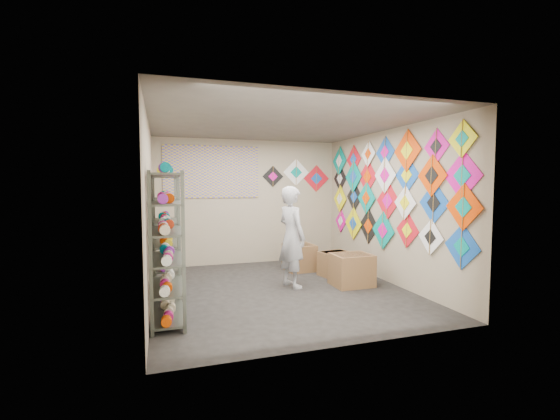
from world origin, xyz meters
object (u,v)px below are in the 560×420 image
object	(u,v)px
shelf_rack_front	(167,247)
carton_c	(299,257)
shelf_rack_back	(165,234)
shopkeeper	(292,237)
carton_a	(352,270)
carton_b	(336,264)

from	to	relation	value
shelf_rack_front	carton_c	bearing A→B (deg)	38.81
shelf_rack_back	shopkeeper	xyz separation A→B (m)	(2.04, -0.31, -0.10)
shelf_rack_back	carton_a	bearing A→B (deg)	-10.59
carton_a	carton_b	size ratio (longest dim) A/B	1.17
shelf_rack_back	carton_b	xyz separation A→B (m)	(3.08, 0.13, -0.72)
shelf_rack_front	carton_c	xyz separation A→B (m)	(2.59, 2.08, -0.69)
shelf_rack_back	shelf_rack_front	bearing A→B (deg)	-90.00
shelf_rack_front	shelf_rack_back	xyz separation A→B (m)	(0.00, 1.30, 0.00)
shelf_rack_back	carton_b	distance (m)	3.17
shelf_rack_front	carton_a	bearing A→B (deg)	13.56
shopkeeper	carton_b	bearing A→B (deg)	-81.67
carton_a	carton_c	bearing A→B (deg)	108.19
shelf_rack_back	carton_b	bearing A→B (deg)	2.51
shopkeeper	carton_a	xyz separation A→B (m)	(1.00, -0.25, -0.58)
carton_c	carton_a	bearing A→B (deg)	-74.04
shelf_rack_front	carton_a	world-z (taller)	shelf_rack_front
shopkeeper	carton_c	bearing A→B (deg)	-41.64
shelf_rack_front	carton_b	bearing A→B (deg)	24.97
shelf_rack_front	carton_c	size ratio (longest dim) A/B	3.16
shelf_rack_front	shopkeeper	world-z (taller)	shelf_rack_front
shelf_rack_back	shopkeeper	bearing A→B (deg)	-8.75
shelf_rack_front	shopkeeper	size ratio (longest dim) A/B	1.11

